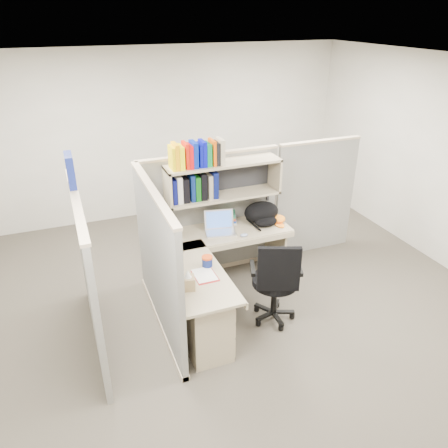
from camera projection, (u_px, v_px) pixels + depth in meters
name	position (u px, v px, depth m)	size (l,w,h in m)	color
ground	(237.00, 307.00, 5.17)	(6.00, 6.00, 0.00)	#332E27
room_shell	(239.00, 178.00, 4.45)	(6.00, 6.00, 6.00)	#AAA79A
cubicle	(193.00, 227.00, 5.03)	(3.79, 1.84, 1.95)	slate
desk	(212.00, 297.00, 4.61)	(1.74, 1.75, 0.73)	gray
laptop	(221.00, 223.00, 5.24)	(0.36, 0.36, 0.26)	silver
backpack	(263.00, 214.00, 5.46)	(0.45, 0.35, 0.27)	black
orange_cap	(279.00, 219.00, 5.54)	(0.17, 0.20, 0.09)	orange
snack_canister	(207.00, 261.00, 4.59)	(0.12, 0.12, 0.11)	navy
tissue_box	(188.00, 280.00, 4.19)	(0.13, 0.13, 0.21)	#9E845A
mouse	(244.00, 235.00, 5.20)	(0.09, 0.06, 0.04)	#8391B9
paper_cup	(219.00, 224.00, 5.42)	(0.06, 0.06, 0.09)	silver
book_stack	(229.00, 217.00, 5.55)	(0.18, 0.24, 0.12)	gray
loose_paper	(204.00, 275.00, 4.46)	(0.21, 0.27, 0.00)	silver
task_chair	(275.00, 294.00, 4.77)	(0.61, 0.57, 1.06)	black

